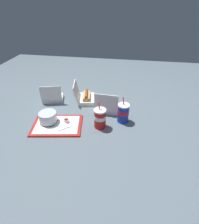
# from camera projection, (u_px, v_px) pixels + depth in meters

# --- Properties ---
(ground_plane) EXTENTS (3.20, 3.20, 0.00)m
(ground_plane) POSITION_uv_depth(u_px,v_px,m) (98.00, 120.00, 1.40)
(ground_plane) COLOR slate
(food_tray) EXTENTS (0.41, 0.32, 0.01)m
(food_tray) POSITION_uv_depth(u_px,v_px,m) (57.00, 125.00, 1.34)
(food_tray) COLOR red
(food_tray) RESTS_ON ground_plane
(cake_container) EXTENTS (0.14, 0.14, 0.08)m
(cake_container) POSITION_uv_depth(u_px,v_px,m) (48.00, 118.00, 1.34)
(cake_container) COLOR black
(cake_container) RESTS_ON food_tray
(ketchup_cup) EXTENTS (0.04, 0.04, 0.02)m
(ketchup_cup) POSITION_uv_depth(u_px,v_px,m) (66.00, 121.00, 1.35)
(ketchup_cup) COLOR white
(ketchup_cup) RESTS_ON food_tray
(napkin_stack) EXTENTS (0.11, 0.11, 0.00)m
(napkin_stack) POSITION_uv_depth(u_px,v_px,m) (62.00, 122.00, 1.36)
(napkin_stack) COLOR white
(napkin_stack) RESTS_ON food_tray
(plastic_fork) EXTENTS (0.09, 0.08, 0.00)m
(plastic_fork) POSITION_uv_depth(u_px,v_px,m) (65.00, 128.00, 1.29)
(plastic_fork) COLOR white
(plastic_fork) RESTS_ON food_tray
(clamshell_hotdog_back) EXTENTS (0.22, 0.19, 0.17)m
(clamshell_hotdog_back) POSITION_uv_depth(u_px,v_px,m) (53.00, 97.00, 1.63)
(clamshell_hotdog_back) COLOR white
(clamshell_hotdog_back) RESTS_ON ground_plane
(clamshell_hotdog_center) EXTENTS (0.22, 0.23, 0.18)m
(clamshell_hotdog_center) POSITION_uv_depth(u_px,v_px,m) (85.00, 97.00, 1.62)
(clamshell_hotdog_center) COLOR white
(clamshell_hotdog_center) RESTS_ON ground_plane
(clamshell_hotdog_front) EXTENTS (0.20, 0.17, 0.19)m
(clamshell_hotdog_front) POSITION_uv_depth(u_px,v_px,m) (107.00, 106.00, 1.49)
(clamshell_hotdog_front) COLOR white
(clamshell_hotdog_front) RESTS_ON ground_plane
(soda_cup_right) EXTENTS (0.09, 0.09, 0.21)m
(soda_cup_right) POSITION_uv_depth(u_px,v_px,m) (100.00, 118.00, 1.29)
(soda_cup_right) COLOR red
(soda_cup_right) RESTS_ON ground_plane
(soda_cup_corner) EXTENTS (0.09, 0.09, 0.21)m
(soda_cup_corner) POSITION_uv_depth(u_px,v_px,m) (123.00, 113.00, 1.35)
(soda_cup_corner) COLOR #1938B7
(soda_cup_corner) RESTS_ON ground_plane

